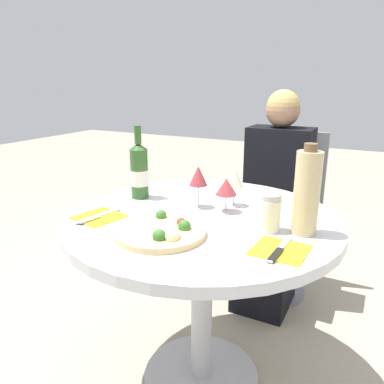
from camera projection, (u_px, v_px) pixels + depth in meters
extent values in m
plane|color=#9E937F|center=(201.00, 377.00, 1.56)|extent=(12.00, 12.00, 0.00)
cylinder|color=#B2B2B7|center=(201.00, 374.00, 1.55)|extent=(0.47, 0.47, 0.02)
cylinder|color=#B2B2B7|center=(202.00, 303.00, 1.46)|extent=(0.08, 0.08, 0.66)
cylinder|color=silver|center=(202.00, 220.00, 1.36)|extent=(0.99, 0.99, 0.04)
cylinder|color=slate|center=(271.00, 289.00, 2.20)|extent=(0.39, 0.39, 0.01)
cylinder|color=slate|center=(273.00, 259.00, 2.14)|extent=(0.06, 0.06, 0.40)
cube|color=slate|center=(275.00, 224.00, 2.08)|extent=(0.43, 0.43, 0.03)
cube|color=slate|center=(287.00, 172.00, 2.18)|extent=(0.43, 0.02, 0.48)
cube|color=black|center=(265.00, 269.00, 2.00)|extent=(0.28, 0.31, 0.43)
cube|color=black|center=(278.00, 176.00, 2.00)|extent=(0.33, 0.19, 0.52)
sphere|color=#997051|center=(283.00, 110.00, 1.90)|extent=(0.17, 0.17, 0.17)
sphere|color=tan|center=(283.00, 106.00, 1.89)|extent=(0.16, 0.16, 0.16)
cylinder|color=#E5C17F|center=(160.00, 232.00, 1.17)|extent=(0.29, 0.29, 0.02)
sphere|color=beige|center=(177.00, 236.00, 1.11)|extent=(0.03, 0.03, 0.03)
sphere|color=#B22D1E|center=(183.00, 223.00, 1.21)|extent=(0.03, 0.03, 0.03)
sphere|color=#336B28|center=(158.00, 236.00, 1.10)|extent=(0.04, 0.04, 0.04)
sphere|color=beige|center=(172.00, 237.00, 1.09)|extent=(0.04, 0.04, 0.04)
sphere|color=#336B28|center=(161.00, 215.00, 1.27)|extent=(0.04, 0.04, 0.04)
sphere|color=#336B28|center=(184.00, 226.00, 1.17)|extent=(0.04, 0.04, 0.04)
sphere|color=beige|center=(158.00, 234.00, 1.12)|extent=(0.03, 0.03, 0.03)
cylinder|color=#2D5623|center=(139.00, 174.00, 1.53)|extent=(0.07, 0.07, 0.20)
cone|color=#2D5623|center=(138.00, 146.00, 1.50)|extent=(0.07, 0.07, 0.03)
cylinder|color=#2D5623|center=(138.00, 135.00, 1.48)|extent=(0.03, 0.03, 0.07)
cylinder|color=silver|center=(140.00, 178.00, 1.53)|extent=(0.07, 0.07, 0.06)
cylinder|color=tan|center=(306.00, 194.00, 1.15)|extent=(0.08, 0.08, 0.26)
cylinder|color=brown|center=(311.00, 148.00, 1.11)|extent=(0.04, 0.04, 0.02)
cylinder|color=silver|center=(269.00, 215.00, 1.20)|extent=(0.07, 0.07, 0.11)
cylinder|color=#B2B2B7|center=(270.00, 197.00, 1.18)|extent=(0.07, 0.07, 0.02)
cylinder|color=silver|center=(198.00, 207.00, 1.44)|extent=(0.06, 0.06, 0.00)
cylinder|color=silver|center=(198.00, 196.00, 1.43)|extent=(0.01, 0.01, 0.08)
cone|color=#9E383D|center=(198.00, 176.00, 1.40)|extent=(0.07, 0.07, 0.07)
cylinder|color=silver|center=(234.00, 205.00, 1.46)|extent=(0.06, 0.06, 0.00)
cylinder|color=silver|center=(234.00, 196.00, 1.45)|extent=(0.01, 0.01, 0.07)
cone|color=beige|center=(235.00, 178.00, 1.42)|extent=(0.07, 0.07, 0.08)
cylinder|color=silver|center=(226.00, 211.00, 1.39)|extent=(0.06, 0.06, 0.00)
cylinder|color=silver|center=(226.00, 203.00, 1.38)|extent=(0.01, 0.01, 0.06)
cone|color=#9E383D|center=(226.00, 187.00, 1.36)|extent=(0.08, 0.08, 0.06)
cube|color=yellow|center=(99.00, 217.00, 1.33)|extent=(0.18, 0.18, 0.00)
cube|color=silver|center=(99.00, 216.00, 1.33)|extent=(0.06, 0.19, 0.00)
cube|color=silver|center=(89.00, 219.00, 1.29)|extent=(0.04, 0.09, 0.00)
cube|color=yellow|center=(280.00, 250.00, 1.07)|extent=(0.16, 0.16, 0.00)
cube|color=silver|center=(280.00, 248.00, 1.07)|extent=(0.03, 0.19, 0.00)
cube|color=black|center=(276.00, 254.00, 1.03)|extent=(0.02, 0.09, 0.00)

